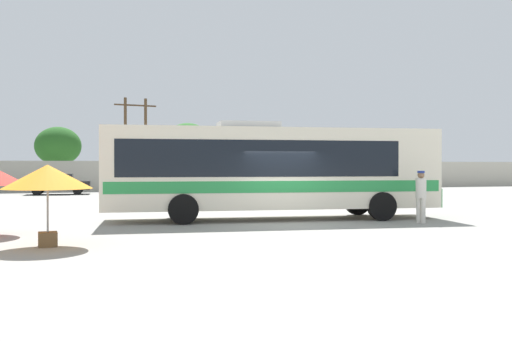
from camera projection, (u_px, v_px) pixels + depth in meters
The scene contains 10 objects.
ground_plane at pixel (215, 204), 28.55m from camera, with size 300.00×300.00×0.00m, color gray.
perimeter_wall at pixel (164, 176), 44.86m from camera, with size 80.00×0.30×2.37m, color #B2AD9E.
coach_bus_cream_green at pixel (269, 168), 20.60m from camera, with size 12.52×4.07×3.60m.
attendant_by_bus_door at pixel (421, 193), 19.28m from camera, with size 0.50×0.50×1.82m.
vendor_umbrella_secondary_orange at pixel (48, 178), 13.65m from camera, with size 2.16×2.16×2.02m.
parked_car_second_black at pixel (57, 183), 38.54m from camera, with size 4.31×2.14×1.43m.
utility_pole_near at pixel (125, 142), 45.49m from camera, with size 1.80×0.36×7.58m.
utility_pole_far at pixel (146, 142), 46.09m from camera, with size 1.79×0.42×7.57m.
roadside_tree_midleft at pixel (58, 146), 48.81m from camera, with size 3.96×3.96×5.42m.
roadside_tree_midright at pixel (188, 144), 50.56m from camera, with size 4.55×4.55×5.88m.
Camera 1 is at (-6.77, -17.80, 2.00)m, focal length 38.99 mm.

